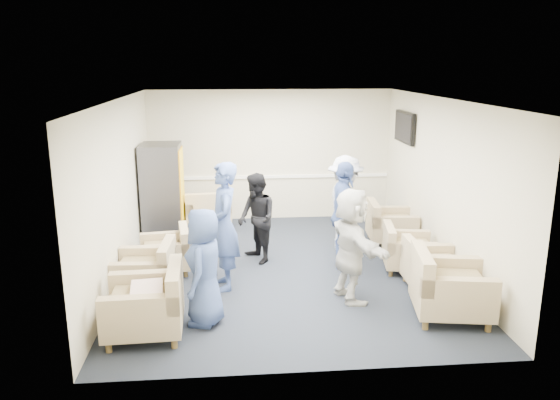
{
  "coord_description": "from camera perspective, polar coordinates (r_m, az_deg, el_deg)",
  "views": [
    {
      "loc": [
        -0.82,
        -8.18,
        3.24
      ],
      "look_at": [
        -0.06,
        0.2,
        1.1
      ],
      "focal_mm": 35.0,
      "sensor_mm": 36.0,
      "label": 1
    }
  ],
  "objects": [
    {
      "name": "front_wall",
      "position": [
        5.58,
        3.6,
        -5.58
      ],
      "size": [
        5.0,
        0.02,
        2.7
      ],
      "primitive_type": "cube",
      "color": "beige",
      "rests_on": "floor"
    },
    {
      "name": "person_back_right",
      "position": [
        9.47,
        6.82,
        -0.47
      ],
      "size": [
        0.71,
        1.14,
        1.7
      ],
      "primitive_type": "imported",
      "rotation": [
        0.0,
        0.0,
        1.64
      ],
      "color": "silver",
      "rests_on": "floor"
    },
    {
      "name": "vending_machine",
      "position": [
        10.34,
        -12.14,
        0.83
      ],
      "size": [
        0.73,
        0.85,
        1.79
      ],
      "color": "#4F4F57",
      "rests_on": "floor"
    },
    {
      "name": "person_front_left",
      "position": [
        6.92,
        -7.9,
        -6.95
      ],
      "size": [
        0.62,
        0.82,
        1.5
      ],
      "primitive_type": "imported",
      "rotation": [
        0.0,
        0.0,
        -1.78
      ],
      "color": "#3B518E",
      "rests_on": "floor"
    },
    {
      "name": "person_mid_right",
      "position": [
        8.72,
        6.67,
        -1.62
      ],
      "size": [
        0.56,
        1.07,
        1.74
      ],
      "primitive_type": "imported",
      "rotation": [
        0.0,
        0.0,
        1.43
      ],
      "color": "#3B518E",
      "rests_on": "floor"
    },
    {
      "name": "person_mid_left",
      "position": [
        7.91,
        -5.9,
        -2.75
      ],
      "size": [
        0.51,
        0.72,
        1.87
      ],
      "primitive_type": "imported",
      "rotation": [
        0.0,
        0.0,
        -1.48
      ],
      "color": "#3B518E",
      "rests_on": "floor"
    },
    {
      "name": "armchair_right_midnear",
      "position": [
        8.29,
        15.43,
        -6.96
      ],
      "size": [
        0.8,
        0.8,
        0.63
      ],
      "rotation": [
        0.0,
        0.0,
        1.54
      ],
      "color": "tan",
      "rests_on": "floor"
    },
    {
      "name": "floor",
      "position": [
        8.84,
        0.49,
        -7.25
      ],
      "size": [
        6.0,
        6.0,
        0.0
      ],
      "primitive_type": "plane",
      "color": "black",
      "rests_on": "ground"
    },
    {
      "name": "armchair_right_near",
      "position": [
        7.48,
        16.98,
        -8.93
      ],
      "size": [
        1.09,
        1.09,
        0.75
      ],
      "rotation": [
        0.0,
        0.0,
        1.4
      ],
      "color": "tan",
      "rests_on": "floor"
    },
    {
      "name": "armchair_corner",
      "position": [
        10.82,
        -7.56,
        -1.38
      ],
      "size": [
        0.96,
        0.96,
        0.7
      ],
      "rotation": [
        0.0,
        0.0,
        3.25
      ],
      "color": "tan",
      "rests_on": "floor"
    },
    {
      "name": "person_front_right",
      "position": [
        7.57,
        7.47,
        -4.68
      ],
      "size": [
        0.76,
        1.55,
        1.6
      ],
      "primitive_type": "imported",
      "rotation": [
        0.0,
        0.0,
        1.77
      ],
      "color": "silver",
      "rests_on": "floor"
    },
    {
      "name": "backpack",
      "position": [
        8.62,
        -7.62,
        -6.31
      ],
      "size": [
        0.3,
        0.25,
        0.45
      ],
      "rotation": [
        0.0,
        0.0,
        0.25
      ],
      "color": "black",
      "rests_on": "floor"
    },
    {
      "name": "armchair_left_mid",
      "position": [
        8.05,
        -13.65,
        -7.38
      ],
      "size": [
        0.87,
        0.87,
        0.66
      ],
      "rotation": [
        0.0,
        0.0,
        -1.63
      ],
      "color": "tan",
      "rests_on": "floor"
    },
    {
      "name": "armchair_right_far",
      "position": [
        10.19,
        11.25,
        -2.64
      ],
      "size": [
        0.89,
        0.89,
        0.66
      ],
      "rotation": [
        0.0,
        0.0,
        1.49
      ],
      "color": "tan",
      "rests_on": "floor"
    },
    {
      "name": "ceiling",
      "position": [
        8.24,
        0.53,
        10.49
      ],
      "size": [
        6.0,
        6.0,
        0.0
      ],
      "primitive_type": "plane",
      "rotation": [
        3.14,
        0.0,
        0.0
      ],
      "color": "silver",
      "rests_on": "back_wall"
    },
    {
      "name": "tv",
      "position": [
        10.57,
        12.89,
        7.41
      ],
      "size": [
        0.1,
        1.0,
        0.58
      ],
      "color": "black",
      "rests_on": "right_wall"
    },
    {
      "name": "right_wall",
      "position": [
        9.03,
        16.5,
        1.58
      ],
      "size": [
        0.02,
        6.0,
        2.7
      ],
      "primitive_type": "cube",
      "color": "beige",
      "rests_on": "floor"
    },
    {
      "name": "back_wall",
      "position": [
        11.37,
        -1.0,
        4.68
      ],
      "size": [
        5.0,
        0.02,
        2.7
      ],
      "primitive_type": "cube",
      "color": "beige",
      "rests_on": "floor"
    },
    {
      "name": "armchair_right_midfar",
      "position": [
        8.96,
        12.96,
        -5.24
      ],
      "size": [
        0.88,
        0.88,
        0.61
      ],
      "rotation": [
        0.0,
        0.0,
        1.41
      ],
      "color": "tan",
      "rests_on": "floor"
    },
    {
      "name": "pillow",
      "position": [
        6.83,
        -13.73,
        -9.32
      ],
      "size": [
        0.43,
        0.54,
        0.14
      ],
      "primitive_type": "cube",
      "rotation": [
        0.0,
        0.0,
        -1.45
      ],
      "color": "beige",
      "rests_on": "armchair_left_near"
    },
    {
      "name": "chair_rail",
      "position": [
        11.43,
        -0.99,
        2.44
      ],
      "size": [
        4.98,
        0.04,
        0.06
      ],
      "primitive_type": "cube",
      "color": "white",
      "rests_on": "back_wall"
    },
    {
      "name": "armchair_left_far",
      "position": [
        8.85,
        -11.63,
        -5.45
      ],
      "size": [
        0.85,
        0.85,
        0.6
      ],
      "rotation": [
        0.0,
        0.0,
        -1.44
      ],
      "color": "tan",
      "rests_on": "floor"
    },
    {
      "name": "left_wall",
      "position": [
        8.56,
        -16.38,
        0.91
      ],
      "size": [
        0.02,
        6.0,
        2.7
      ],
      "primitive_type": "cube",
      "color": "beige",
      "rests_on": "floor"
    },
    {
      "name": "armchair_left_near",
      "position": [
        6.9,
        -13.51,
        -10.77
      ],
      "size": [
        0.95,
        0.95,
        0.73
      ],
      "rotation": [
        0.0,
        0.0,
        -1.53
      ],
      "color": "tan",
      "rests_on": "floor"
    },
    {
      "name": "person_back_left",
      "position": [
        8.96,
        -2.46,
        -1.93
      ],
      "size": [
        0.8,
        0.88,
        1.49
      ],
      "primitive_type": "imported",
      "rotation": [
        0.0,
        0.0,
        -1.18
      ],
      "color": "black",
      "rests_on": "floor"
    }
  ]
}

